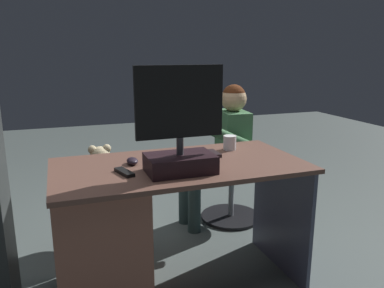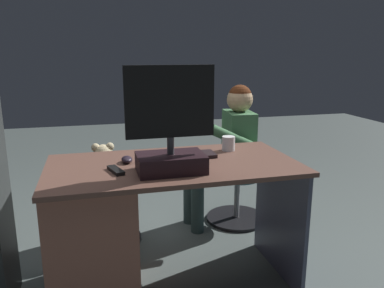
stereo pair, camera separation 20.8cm
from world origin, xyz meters
name	(u,v)px [view 1 (the left image)]	position (x,y,z in m)	size (l,w,h in m)	color
ground_plane	(167,259)	(0.00, 0.00, 0.00)	(10.00, 10.00, 0.00)	#4F5A57
desk	(117,232)	(0.36, 0.31, 0.40)	(1.37, 0.71, 0.75)	brown
monitor	(180,140)	(0.04, 0.45, 0.92)	(0.45, 0.22, 0.54)	black
keyboard	(184,156)	(-0.06, 0.21, 0.76)	(0.42, 0.14, 0.02)	black
computer_mouse	(132,161)	(0.25, 0.23, 0.77)	(0.06, 0.10, 0.04)	black
cup	(230,143)	(-0.39, 0.12, 0.80)	(0.08, 0.08, 0.09)	white
tv_remote	(124,172)	(0.32, 0.39, 0.76)	(0.04, 0.15, 0.02)	black
office_chair_teddy	(103,213)	(0.36, -0.34, 0.24)	(0.48, 0.48, 0.43)	black
teddy_bear	(101,169)	(0.36, -0.35, 0.57)	(0.22, 0.22, 0.31)	beige
visitor_chair	(231,191)	(-0.68, -0.44, 0.24)	(0.49, 0.49, 0.43)	black
person	(224,143)	(-0.60, -0.44, 0.65)	(0.55, 0.51, 1.11)	#45764B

